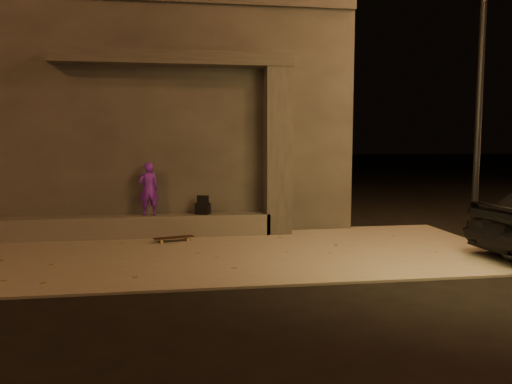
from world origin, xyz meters
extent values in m
plane|color=black|center=(0.00, 0.00, 0.00)|extent=(120.00, 120.00, 0.00)
cube|color=slate|center=(0.00, 2.00, 0.02)|extent=(11.00, 4.40, 0.04)
cube|color=#343130|center=(-1.00, 6.50, 2.60)|extent=(9.00, 5.00, 5.20)
cube|color=#585550|center=(-1.50, 3.75, 0.27)|extent=(6.00, 0.55, 0.45)
cube|color=#343130|center=(1.70, 3.75, 1.84)|extent=(0.55, 0.55, 3.60)
cube|color=#343130|center=(-0.50, 3.80, 3.78)|extent=(5.00, 0.70, 0.28)
imported|color=#641CB9|center=(-1.08, 3.75, 1.06)|extent=(0.45, 0.33, 1.13)
cube|color=black|center=(0.06, 3.75, 0.61)|extent=(0.35, 0.29, 0.24)
cube|color=black|center=(0.06, 3.75, 0.82)|extent=(0.25, 0.13, 0.17)
cube|color=black|center=(-0.56, 3.10, 0.12)|extent=(0.85, 0.44, 0.02)
cylinder|color=#A88E43|center=(-0.32, 3.25, 0.07)|extent=(0.06, 0.05, 0.06)
cylinder|color=#A88E43|center=(-0.28, 3.10, 0.07)|extent=(0.06, 0.05, 0.06)
cylinder|color=#A88E43|center=(-0.85, 3.10, 0.07)|extent=(0.06, 0.05, 0.06)
cylinder|color=#A88E43|center=(-0.80, 2.95, 0.07)|extent=(0.06, 0.05, 0.06)
cube|color=#99999E|center=(-0.30, 3.18, 0.10)|extent=(0.10, 0.18, 0.02)
cube|color=#99999E|center=(-0.82, 3.02, 0.10)|extent=(0.10, 0.18, 0.02)
cylinder|color=black|center=(6.06, 3.14, 3.39)|extent=(0.14, 0.14, 6.78)
cylinder|color=black|center=(6.06, 3.14, 0.05)|extent=(0.36, 0.36, 0.10)
camera|label=1|loc=(-0.42, -7.00, 2.11)|focal=35.00mm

